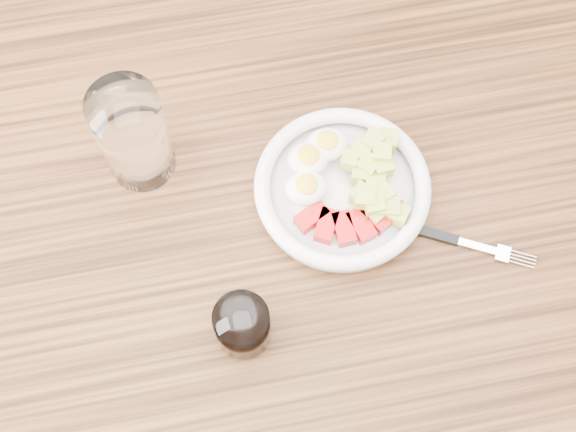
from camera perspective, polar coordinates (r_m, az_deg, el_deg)
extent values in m
plane|color=brown|center=(1.74, 0.39, -10.11)|extent=(4.00, 4.00, 0.00)
cube|color=brown|center=(1.02, 0.66, -1.46)|extent=(1.50, 0.90, 0.04)
cylinder|color=white|center=(1.01, 3.84, 1.72)|extent=(0.21, 0.21, 0.01)
torus|color=white|center=(1.00, 3.90, 2.09)|extent=(0.22, 0.22, 0.02)
cube|color=#B60B0C|center=(0.98, 1.70, -0.07)|extent=(0.05, 0.04, 0.02)
cube|color=#B60B0C|center=(0.98, 2.75, -0.70)|extent=(0.04, 0.05, 0.02)
cube|color=#B60B0C|center=(0.98, 3.98, -0.92)|extent=(0.02, 0.04, 0.02)
cube|color=#B60B0C|center=(0.98, 5.19, -0.70)|extent=(0.03, 0.05, 0.02)
cube|color=#B60B0C|center=(0.99, 6.20, -0.07)|extent=(0.04, 0.05, 0.02)
cube|color=#B60B0C|center=(1.00, 6.86, 0.87)|extent=(0.05, 0.04, 0.02)
ellipsoid|color=white|center=(1.00, 1.45, 4.07)|extent=(0.05, 0.04, 0.03)
ellipsoid|color=yellow|center=(0.99, 1.47, 4.36)|extent=(0.03, 0.03, 0.01)
ellipsoid|color=white|center=(1.01, 2.80, 5.10)|extent=(0.05, 0.04, 0.03)
ellipsoid|color=yellow|center=(1.00, 2.83, 5.40)|extent=(0.03, 0.03, 0.01)
ellipsoid|color=white|center=(0.99, 1.32, 1.99)|extent=(0.05, 0.04, 0.03)
ellipsoid|color=yellow|center=(0.97, 1.34, 2.26)|extent=(0.03, 0.03, 0.01)
cube|color=#B9C34B|center=(1.00, 5.73, 3.55)|extent=(0.03, 0.03, 0.02)
cube|color=#B9C34B|center=(0.98, 7.20, 0.53)|extent=(0.03, 0.03, 0.02)
cube|color=#B9C34B|center=(1.00, 6.75, 3.50)|extent=(0.02, 0.02, 0.02)
cube|color=#B9C34B|center=(1.00, 4.39, 3.95)|extent=(0.03, 0.03, 0.02)
cube|color=#B9C34B|center=(1.00, 6.21, 2.22)|extent=(0.03, 0.03, 0.02)
cube|color=#B9C34B|center=(1.01, 5.09, 3.76)|extent=(0.02, 0.02, 0.02)
cube|color=#B9C34B|center=(1.00, 6.68, 4.38)|extent=(0.03, 0.03, 0.02)
cube|color=#B9C34B|center=(1.02, 7.08, 5.34)|extent=(0.03, 0.03, 0.02)
cube|color=#B9C34B|center=(0.99, 6.83, 1.51)|extent=(0.03, 0.03, 0.02)
cube|color=#B9C34B|center=(0.98, 6.14, 0.73)|extent=(0.02, 0.02, 0.02)
cube|color=#B9C34B|center=(1.01, 6.12, 3.68)|extent=(0.03, 0.03, 0.02)
cube|color=#B9C34B|center=(1.00, 5.17, 2.98)|extent=(0.03, 0.03, 0.02)
cube|color=#B9C34B|center=(0.98, 6.26, 0.03)|extent=(0.03, 0.03, 0.02)
cube|color=#B9C34B|center=(1.02, 6.03, 4.48)|extent=(0.03, 0.03, 0.02)
cube|color=#B9C34B|center=(1.01, 6.05, 5.24)|extent=(0.03, 0.03, 0.02)
cube|color=#B9C34B|center=(0.99, 7.85, 0.07)|extent=(0.03, 0.03, 0.02)
cube|color=#B9C34B|center=(0.98, 5.48, 1.23)|extent=(0.03, 0.03, 0.02)
cube|color=#B9C34B|center=(0.98, 6.83, 0.74)|extent=(0.02, 0.02, 0.02)
cube|color=#B9C34B|center=(0.99, 5.28, 1.44)|extent=(0.03, 0.03, 0.02)
cube|color=#B9C34B|center=(1.01, 5.16, 4.46)|extent=(0.03, 0.03, 0.02)
cube|color=black|center=(1.01, 9.57, -1.09)|extent=(0.08, 0.05, 0.01)
cube|color=silver|center=(1.01, 13.41, -2.15)|extent=(0.05, 0.03, 0.00)
cube|color=silver|center=(1.02, 15.04, -2.59)|extent=(0.02, 0.03, 0.00)
cylinder|color=silver|center=(1.02, 16.27, -3.31)|extent=(0.03, 0.02, 0.00)
cylinder|color=silver|center=(1.02, 16.32, -3.07)|extent=(0.03, 0.02, 0.00)
cylinder|color=silver|center=(1.02, 16.37, -2.83)|extent=(0.03, 0.02, 0.00)
cylinder|color=silver|center=(1.03, 16.41, -2.59)|extent=(0.03, 0.02, 0.00)
cylinder|color=white|center=(0.99, -10.98, 5.68)|extent=(0.08, 0.08, 0.15)
cylinder|color=white|center=(0.93, -3.27, -7.78)|extent=(0.06, 0.06, 0.07)
cylinder|color=black|center=(0.93, -3.26, -7.81)|extent=(0.06, 0.06, 0.06)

